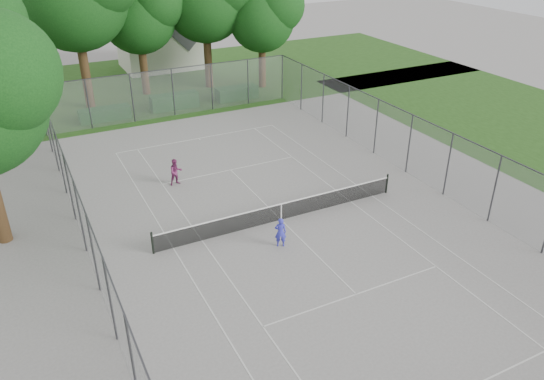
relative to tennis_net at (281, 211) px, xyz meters
name	(u,v)px	position (x,y,z in m)	size (l,w,h in m)	color
ground	(281,220)	(0.00, 0.00, -0.51)	(120.00, 120.00, 0.00)	slate
grass_far	(144,84)	(0.00, 26.00, -0.51)	(60.00, 20.00, 0.00)	#1E4313
court_markings	(281,220)	(0.00, 0.00, -0.50)	(11.03, 23.83, 0.01)	silver
tennis_net	(281,211)	(0.00, 0.00, 0.00)	(12.87, 0.10, 1.10)	black
perimeter_fence	(281,187)	(0.00, 0.00, 1.30)	(18.08, 34.08, 3.52)	#38383D
tree_far_midleft	(139,8)	(-0.40, 23.13, 6.31)	(6.91, 6.31, 9.93)	#3C2715
tree_far_right	(263,13)	(9.09, 20.62, 5.61)	(6.20, 5.66, 8.91)	#3C2715
hedge_left	(105,114)	(-4.83, 18.34, -0.06)	(3.61, 1.08, 0.90)	#154318
hedge_mid	(174,101)	(0.47, 18.52, 0.07)	(3.67, 1.05, 1.15)	#154318
hedge_right	(237,93)	(5.66, 18.53, -0.01)	(3.33, 1.22, 1.00)	#154318
house	(159,28)	(3.24, 31.07, 3.19)	(7.38, 5.72, 9.19)	silver
girl_player	(280,232)	(-1.08, -1.98, 0.21)	(0.53, 0.34, 1.44)	#3333C1
woman_player	(176,172)	(-3.37, 6.05, 0.24)	(0.73, 0.57, 1.51)	#7A285A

